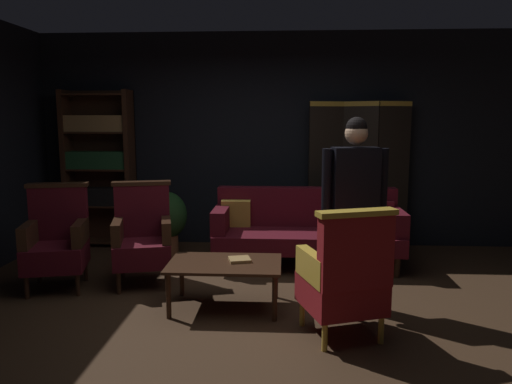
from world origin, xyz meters
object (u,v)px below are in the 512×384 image
object	(u,v)px
velvet_couch	(307,227)
coffee_table	(225,267)
armchair_wing_right	(143,236)
standing_figure	(354,194)
book_tan_leather	(240,259)
bookshelf	(99,166)
potted_plant	(166,219)
armchair_wing_left	(57,240)
folding_screen	(359,174)
armchair_gilt_accent	(345,277)

from	to	relation	value
velvet_couch	coffee_table	bearing A→B (deg)	-120.20
velvet_couch	armchair_wing_right	distance (m)	1.86
standing_figure	book_tan_leather	size ratio (longest dim) A/B	9.10
bookshelf	armchair_wing_right	world-z (taller)	bookshelf
standing_figure	potted_plant	bearing A→B (deg)	143.76
velvet_couch	armchair_wing_left	world-z (taller)	armchair_wing_left
folding_screen	potted_plant	bearing A→B (deg)	-169.01
bookshelf	armchair_wing_left	world-z (taller)	bookshelf
velvet_couch	potted_plant	bearing A→B (deg)	170.99
velvet_couch	coffee_table	world-z (taller)	velvet_couch
armchair_wing_right	book_tan_leather	world-z (taller)	armchair_wing_right
bookshelf	velvet_couch	bearing A→B (deg)	-15.34
armchair_wing_left	book_tan_leather	size ratio (longest dim) A/B	5.56
coffee_table	potted_plant	bearing A→B (deg)	119.58
bookshelf	book_tan_leather	bearing A→B (deg)	-45.04
armchair_gilt_accent	book_tan_leather	size ratio (longest dim) A/B	5.56
folding_screen	armchair_gilt_accent	size ratio (longest dim) A/B	1.83
folding_screen	armchair_wing_right	xyz separation A→B (m)	(-2.40, -1.46, -0.50)
coffee_table	potted_plant	size ratio (longest dim) A/B	1.24
folding_screen	potted_plant	xyz separation A→B (m)	(-2.40, -0.47, -0.52)
velvet_couch	potted_plant	size ratio (longest dim) A/B	2.64
coffee_table	velvet_couch	bearing A→B (deg)	59.80
bookshelf	armchair_wing_right	distance (m)	1.86
armchair_gilt_accent	armchair_wing_right	xyz separation A→B (m)	(-1.92, 1.18, 0.00)
armchair_wing_left	folding_screen	bearing A→B (deg)	27.10
bookshelf	armchair_wing_left	distance (m)	1.76
armchair_wing_right	potted_plant	xyz separation A→B (m)	(0.00, 1.00, -0.03)
folding_screen	potted_plant	world-z (taller)	folding_screen
bookshelf	armchair_gilt_accent	xyz separation A→B (m)	(2.90, -2.65, -0.58)
standing_figure	potted_plant	xyz separation A→B (m)	(-2.06, 1.51, -0.56)
folding_screen	armchair_wing_right	size ratio (longest dim) A/B	1.83
velvet_couch	book_tan_leather	bearing A→B (deg)	-116.91
coffee_table	armchair_wing_right	size ratio (longest dim) A/B	0.96
armchair_gilt_accent	book_tan_leather	distance (m)	1.06
folding_screen	armchair_wing_left	distance (m)	3.65
folding_screen	armchair_wing_left	bearing A→B (deg)	-152.90
bookshelf	armchair_wing_right	size ratio (longest dim) A/B	1.97
coffee_table	armchair_wing_left	bearing A→B (deg)	165.74
bookshelf	armchair_wing_left	xyz separation A→B (m)	(0.17, -1.65, -0.58)
potted_plant	book_tan_leather	world-z (taller)	potted_plant
armchair_wing_left	book_tan_leather	distance (m)	1.91
armchair_gilt_accent	potted_plant	distance (m)	2.90
bookshelf	armchair_wing_left	bearing A→B (deg)	-84.08
folding_screen	armchair_wing_right	bearing A→B (deg)	-148.63
bookshelf	book_tan_leather	distance (m)	2.96
armchair_gilt_accent	standing_figure	xyz separation A→B (m)	(0.15, 0.67, 0.54)
book_tan_leather	standing_figure	bearing A→B (deg)	3.40
coffee_table	armchair_wing_left	xyz separation A→B (m)	(-1.74, 0.44, 0.12)
armchair_gilt_accent	book_tan_leather	bearing A→B (deg)	144.88
coffee_table	potted_plant	xyz separation A→B (m)	(-0.92, 1.62, 0.09)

